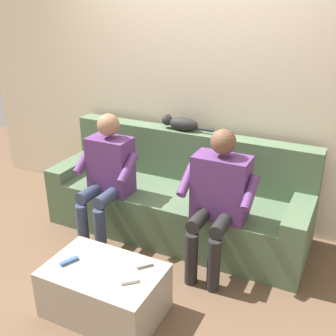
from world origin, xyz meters
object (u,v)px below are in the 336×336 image
at_px(remote_gray, 144,265).
at_px(person_left_seated, 218,195).
at_px(coffee_table, 105,290).
at_px(remote_white, 129,281).
at_px(couch, 178,200).
at_px(remote_blue, 69,261).
at_px(cat_on_backrest, 181,123).
at_px(person_right_seated, 107,172).

bearing_deg(remote_gray, person_left_seated, 19.69).
xyz_separation_m(coffee_table, remote_white, (-0.23, 0.04, 0.19)).
height_order(couch, remote_blue, couch).
relative_size(coffee_table, remote_white, 7.14).
xyz_separation_m(cat_on_backrest, remote_gray, (-0.33, 1.30, -0.60)).
height_order(coffee_table, person_left_seated, person_left_seated).
xyz_separation_m(person_left_seated, remote_gray, (0.27, 0.68, -0.29)).
distance_m(coffee_table, remote_blue, 0.32).
height_order(remote_white, remote_blue, remote_white).
bearing_deg(cat_on_backrest, remote_gray, 104.34).
height_order(person_left_seated, remote_gray, person_left_seated).
xyz_separation_m(coffee_table, cat_on_backrest, (0.10, -1.45, 0.79)).
height_order(couch, remote_white, couch).
bearing_deg(person_right_seated, remote_gray, 137.72).
xyz_separation_m(person_right_seated, cat_on_backrest, (-0.41, -0.63, 0.33)).
xyz_separation_m(remote_white, remote_blue, (0.48, 0.00, -0.00)).
bearing_deg(couch, person_left_seated, 142.99).
height_order(person_left_seated, remote_blue, person_left_seated).
xyz_separation_m(couch, remote_white, (-0.23, 1.25, 0.05)).
distance_m(coffee_table, person_left_seated, 1.08).
bearing_deg(cat_on_backrest, remote_blue, 84.05).
height_order(couch, person_left_seated, person_left_seated).
height_order(coffee_table, person_right_seated, person_right_seated).
bearing_deg(cat_on_backrest, coffee_table, 93.78).
distance_m(couch, remote_blue, 1.28).
distance_m(remote_white, remote_gray, 0.19).
xyz_separation_m(cat_on_backrest, remote_blue, (0.16, 1.49, -0.60)).
bearing_deg(person_right_seated, coffee_table, 121.56).
distance_m(person_left_seated, cat_on_backrest, 0.92).
bearing_deg(person_left_seated, cat_on_backrest, -45.78).
distance_m(remote_white, remote_blue, 0.48).
bearing_deg(remote_blue, remote_white, -65.34).
bearing_deg(couch, remote_white, 100.36).
relative_size(cat_on_backrest, remote_gray, 4.56).
distance_m(person_right_seated, remote_white, 1.17).
relative_size(person_left_seated, remote_gray, 10.41).
xyz_separation_m(cat_on_backrest, remote_white, (-0.32, 1.49, -0.60)).
relative_size(couch, coffee_table, 2.97).
height_order(couch, remote_gray, couch).
xyz_separation_m(remote_blue, remote_gray, (-0.49, -0.19, -0.00)).
distance_m(person_left_seated, remote_white, 0.96).
bearing_deg(remote_gray, remote_blue, 152.45).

